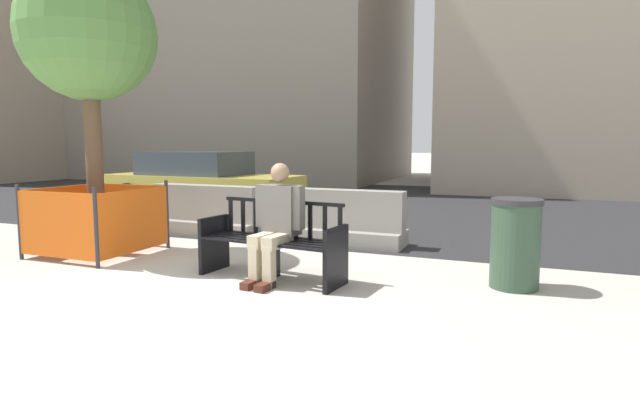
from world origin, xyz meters
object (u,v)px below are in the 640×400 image
at_px(street_bench, 272,244).
at_px(jersey_barrier_left, 207,214).
at_px(street_tree, 88,36).
at_px(jersey_barrier_centre, 340,222).
at_px(seated_person, 277,220).
at_px(car_taxi_near, 200,180).
at_px(trash_bin, 515,243).
at_px(construction_fence, 97,218).

xyz_separation_m(street_bench, jersey_barrier_left, (-2.35, 2.15, -0.06)).
bearing_deg(street_tree, jersey_barrier_centre, 33.16).
bearing_deg(seated_person, car_taxi_near, 132.18).
height_order(jersey_barrier_centre, car_taxi_near, car_taxi_near).
relative_size(seated_person, trash_bin, 1.38).
relative_size(construction_fence, trash_bin, 1.45).
relative_size(street_tree, construction_fence, 2.83).
bearing_deg(jersey_barrier_left, street_tree, -105.73).
height_order(jersey_barrier_left, car_taxi_near, car_taxi_near).
bearing_deg(jersey_barrier_left, trash_bin, -17.22).
height_order(street_bench, street_tree, street_tree).
height_order(seated_person, street_tree, street_tree).
relative_size(street_bench, jersey_barrier_centre, 0.86).
distance_m(jersey_barrier_centre, street_tree, 4.37).
relative_size(seated_person, jersey_barrier_left, 0.65).
bearing_deg(jersey_barrier_left, seated_person, -42.14).
relative_size(street_bench, construction_fence, 1.26).
distance_m(street_tree, construction_fence, 2.47).
relative_size(seated_person, street_tree, 0.34).
bearing_deg(trash_bin, car_taxi_near, 148.31).
relative_size(jersey_barrier_centre, street_tree, 0.51).
height_order(construction_fence, trash_bin, construction_fence).
bearing_deg(street_bench, trash_bin, 13.69).
bearing_deg(jersey_barrier_centre, car_taxi_near, 148.44).
bearing_deg(construction_fence, street_bench, -5.66).
height_order(street_bench, trash_bin, trash_bin).
bearing_deg(trash_bin, construction_fence, -176.44).
bearing_deg(seated_person, trash_bin, 15.66).
distance_m(seated_person, construction_fence, 3.00).
bearing_deg(street_tree, seated_person, -6.77).
bearing_deg(trash_bin, jersey_barrier_centre, 148.08).
bearing_deg(car_taxi_near, street_bench, -48.03).
distance_m(seated_person, street_tree, 3.76).
xyz_separation_m(construction_fence, trash_bin, (5.44, 0.34, -0.02)).
xyz_separation_m(street_bench, seated_person, (0.09, -0.07, 0.29)).
bearing_deg(car_taxi_near, street_tree, -71.33).
distance_m(jersey_barrier_centre, jersey_barrier_left, 2.39).
xyz_separation_m(street_bench, construction_fence, (-2.88, 0.29, 0.11)).
distance_m(street_bench, car_taxi_near, 6.67).
distance_m(jersey_barrier_centre, car_taxi_near, 5.29).
bearing_deg(car_taxi_near, construction_fence, -71.33).
bearing_deg(trash_bin, jersey_barrier_left, 162.78).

